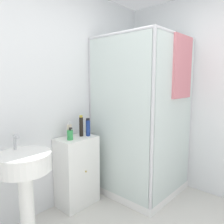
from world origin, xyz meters
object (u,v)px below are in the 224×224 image
(lotion_bottle_white, at_px, (69,131))
(shampoo_bottle_tall_black, at_px, (81,126))
(sink, at_px, (25,175))
(shampoo_bottle_blue, at_px, (88,127))
(soap_dispenser, at_px, (70,135))

(lotion_bottle_white, bearing_deg, shampoo_bottle_tall_black, -18.64)
(sink, relative_size, shampoo_bottle_blue, 4.74)
(soap_dispenser, distance_m, shampoo_bottle_tall_black, 0.20)
(sink, relative_size, lotion_bottle_white, 5.39)
(soap_dispenser, bearing_deg, shampoo_bottle_tall_black, 10.01)
(shampoo_bottle_blue, bearing_deg, shampoo_bottle_tall_black, 143.37)
(soap_dispenser, xyz_separation_m, shampoo_bottle_tall_black, (0.19, 0.03, 0.06))
(soap_dispenser, relative_size, shampoo_bottle_blue, 0.66)
(shampoo_bottle_tall_black, bearing_deg, lotion_bottle_white, 161.36)
(sink, distance_m, shampoo_bottle_tall_black, 0.89)
(soap_dispenser, relative_size, lotion_bottle_white, 0.76)
(sink, xyz_separation_m, shampoo_bottle_blue, (0.88, 0.19, 0.24))
(shampoo_bottle_blue, height_order, lotion_bottle_white, shampoo_bottle_blue)
(shampoo_bottle_blue, relative_size, lotion_bottle_white, 1.14)
(lotion_bottle_white, bearing_deg, soap_dispenser, -123.11)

